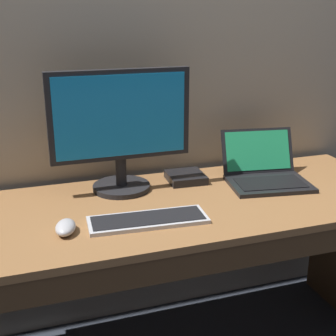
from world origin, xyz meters
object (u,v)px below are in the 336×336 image
external_monitor (120,126)px  laptop_black (266,174)px  wired_keyboard (148,220)px  external_drive_box (186,177)px  computer_mouse (66,227)px

external_monitor → laptop_black: bearing=-9.5°
laptop_black → wired_keyboard: 0.61m
external_drive_box → external_monitor: bearing=-175.0°
external_monitor → computer_mouse: size_ratio=4.98×
external_drive_box → laptop_black: bearing=-21.6°
laptop_black → external_monitor: 0.64m
wired_keyboard → computer_mouse: bearing=178.8°
external_monitor → computer_mouse: bearing=-130.4°
wired_keyboard → laptop_black: bearing=20.3°
external_monitor → external_drive_box: (0.28, 0.02, -0.25)m
laptop_black → external_drive_box: 0.33m
laptop_black → computer_mouse: laptop_black is taller
laptop_black → wired_keyboard: (-0.57, -0.21, -0.03)m
external_monitor → wired_keyboard: external_monitor is taller
wired_keyboard → computer_mouse: size_ratio=3.80×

